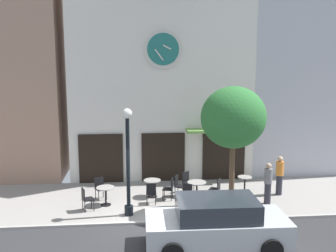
{
  "coord_description": "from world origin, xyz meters",
  "views": [
    {
      "loc": [
        -0.53,
        -12.77,
        5.64
      ],
      "look_at": [
        0.89,
        2.46,
        3.05
      ],
      "focal_mm": 41.37,
      "sensor_mm": 36.0,
      "label": 1
    }
  ],
  "objects_px": {
    "cafe_table_near_door": "(245,183)",
    "cafe_chair_mid_row": "(151,192)",
    "cafe_chair_near_lamp": "(100,187)",
    "pedestrian_orange": "(280,175)",
    "parked_car_silver": "(217,223)",
    "cafe_table_near_curb": "(152,185)",
    "pedestrian_grey": "(268,183)",
    "cafe_chair_under_awning": "(86,197)",
    "cafe_chair_by_entrance": "(216,188)",
    "street_tree": "(233,118)",
    "cafe_table_center_left": "(106,192)",
    "cafe_chair_facing_street": "(178,184)",
    "cafe_chair_curbside": "(170,187)",
    "cafe_chair_near_tree": "(187,181)",
    "cafe_table_center_right": "(197,186)",
    "cafe_chair_outer": "(188,192)",
    "street_lamp": "(128,162)"
  },
  "relations": [
    {
      "from": "cafe_table_near_door",
      "to": "cafe_chair_mid_row",
      "type": "bearing_deg",
      "value": -167.02
    },
    {
      "from": "cafe_chair_near_lamp",
      "to": "pedestrian_orange",
      "type": "distance_m",
      "value": 7.55
    },
    {
      "from": "pedestrian_orange",
      "to": "parked_car_silver",
      "type": "relative_size",
      "value": 0.39
    },
    {
      "from": "cafe_table_near_curb",
      "to": "pedestrian_grey",
      "type": "bearing_deg",
      "value": -15.02
    },
    {
      "from": "cafe_chair_under_awning",
      "to": "cafe_chair_by_entrance",
      "type": "height_order",
      "value": "same"
    },
    {
      "from": "street_tree",
      "to": "cafe_chair_under_awning",
      "type": "relative_size",
      "value": 5.27
    },
    {
      "from": "street_tree",
      "to": "cafe_chair_near_lamp",
      "type": "relative_size",
      "value": 5.27
    },
    {
      "from": "cafe_table_near_curb",
      "to": "cafe_chair_under_awning",
      "type": "xyz_separation_m",
      "value": [
        -2.58,
        -1.29,
        0.01
      ]
    },
    {
      "from": "cafe_table_center_left",
      "to": "cafe_chair_under_awning",
      "type": "relative_size",
      "value": 0.82
    },
    {
      "from": "cafe_table_center_left",
      "to": "cafe_chair_facing_street",
      "type": "bearing_deg",
      "value": 13.85
    },
    {
      "from": "cafe_table_center_left",
      "to": "cafe_table_near_door",
      "type": "relative_size",
      "value": 1.0
    },
    {
      "from": "street_tree",
      "to": "cafe_chair_curbside",
      "type": "xyz_separation_m",
      "value": [
        -2.17,
        1.53,
        -3.06
      ]
    },
    {
      "from": "cafe_table_near_door",
      "to": "pedestrian_orange",
      "type": "xyz_separation_m",
      "value": [
        1.42,
        -0.28,
        0.38
      ]
    },
    {
      "from": "cafe_chair_by_entrance",
      "to": "parked_car_silver",
      "type": "distance_m",
      "value": 4.08
    },
    {
      "from": "cafe_table_near_curb",
      "to": "cafe_chair_under_awning",
      "type": "bearing_deg",
      "value": -153.55
    },
    {
      "from": "pedestrian_orange",
      "to": "pedestrian_grey",
      "type": "relative_size",
      "value": 1.0
    },
    {
      "from": "cafe_table_near_door",
      "to": "parked_car_silver",
      "type": "distance_m",
      "value": 5.19
    },
    {
      "from": "cafe_table_center_left",
      "to": "cafe_chair_near_tree",
      "type": "distance_m",
      "value": 3.61
    },
    {
      "from": "cafe_chair_near_tree",
      "to": "pedestrian_orange",
      "type": "distance_m",
      "value": 3.93
    },
    {
      "from": "cafe_table_center_left",
      "to": "cafe_table_center_right",
      "type": "bearing_deg",
      "value": 6.11
    },
    {
      "from": "parked_car_silver",
      "to": "cafe_table_near_door",
      "type": "bearing_deg",
      "value": 64.16
    },
    {
      "from": "pedestrian_grey",
      "to": "cafe_table_near_curb",
      "type": "bearing_deg",
      "value": 164.98
    },
    {
      "from": "parked_car_silver",
      "to": "cafe_table_center_right",
      "type": "bearing_deg",
      "value": 88.57
    },
    {
      "from": "cafe_table_center_left",
      "to": "cafe_chair_near_lamp",
      "type": "relative_size",
      "value": 0.82
    },
    {
      "from": "cafe_chair_by_entrance",
      "to": "cafe_chair_near_lamp",
      "type": "bearing_deg",
      "value": 173.05
    },
    {
      "from": "cafe_chair_outer",
      "to": "pedestrian_grey",
      "type": "relative_size",
      "value": 0.54
    },
    {
      "from": "cafe_chair_under_awning",
      "to": "cafe_chair_facing_street",
      "type": "xyz_separation_m",
      "value": [
        3.68,
        1.25,
        0.0
      ]
    },
    {
      "from": "cafe_chair_near_tree",
      "to": "cafe_chair_near_lamp",
      "type": "xyz_separation_m",
      "value": [
        -3.68,
        -0.46,
        0.0
      ]
    },
    {
      "from": "pedestrian_grey",
      "to": "cafe_chair_curbside",
      "type": "bearing_deg",
      "value": 167.73
    },
    {
      "from": "cafe_table_center_right",
      "to": "cafe_chair_mid_row",
      "type": "relative_size",
      "value": 0.87
    },
    {
      "from": "cafe_table_near_curb",
      "to": "cafe_table_center_right",
      "type": "bearing_deg",
      "value": -11.73
    },
    {
      "from": "cafe_chair_near_lamp",
      "to": "pedestrian_grey",
      "type": "relative_size",
      "value": 0.54
    },
    {
      "from": "cafe_table_center_right",
      "to": "cafe_chair_curbside",
      "type": "xyz_separation_m",
      "value": [
        -1.12,
        -0.0,
        -0.0
      ]
    },
    {
      "from": "cafe_table_center_right",
      "to": "cafe_chair_mid_row",
      "type": "xyz_separation_m",
      "value": [
        -1.91,
        -0.49,
        -0.0
      ]
    },
    {
      "from": "cafe_chair_near_lamp",
      "to": "parked_car_silver",
      "type": "xyz_separation_m",
      "value": [
        3.87,
        -4.55,
        0.23
      ]
    },
    {
      "from": "cafe_table_center_right",
      "to": "pedestrian_grey",
      "type": "relative_size",
      "value": 0.47
    },
    {
      "from": "cafe_chair_curbside",
      "to": "pedestrian_grey",
      "type": "height_order",
      "value": "pedestrian_grey"
    },
    {
      "from": "street_lamp",
      "to": "cafe_chair_near_tree",
      "type": "distance_m",
      "value": 3.69
    },
    {
      "from": "cafe_chair_near_tree",
      "to": "pedestrian_grey",
      "type": "xyz_separation_m",
      "value": [
        3.0,
        -1.64,
        0.33
      ]
    },
    {
      "from": "cafe_table_center_left",
      "to": "cafe_table_near_door",
      "type": "height_order",
      "value": "same"
    },
    {
      "from": "cafe_chair_outer",
      "to": "pedestrian_orange",
      "type": "distance_m",
      "value": 4.12
    },
    {
      "from": "cafe_chair_facing_street",
      "to": "pedestrian_orange",
      "type": "distance_m",
      "value": 4.31
    },
    {
      "from": "cafe_table_center_left",
      "to": "parked_car_silver",
      "type": "relative_size",
      "value": 0.17
    },
    {
      "from": "street_lamp",
      "to": "cafe_table_center_right",
      "type": "relative_size",
      "value": 5.08
    },
    {
      "from": "cafe_table_center_left",
      "to": "pedestrian_grey",
      "type": "height_order",
      "value": "pedestrian_grey"
    },
    {
      "from": "cafe_table_near_door",
      "to": "cafe_chair_under_awning",
      "type": "bearing_deg",
      "value": -168.3
    },
    {
      "from": "cafe_table_near_curb",
      "to": "cafe_chair_mid_row",
      "type": "height_order",
      "value": "cafe_chair_mid_row"
    },
    {
      "from": "cafe_table_center_left",
      "to": "cafe_table_near_door",
      "type": "distance_m",
      "value": 5.91
    },
    {
      "from": "cafe_chair_near_tree",
      "to": "cafe_chair_outer",
      "type": "relative_size",
      "value": 1.0
    },
    {
      "from": "street_lamp",
      "to": "cafe_chair_by_entrance",
      "type": "height_order",
      "value": "street_lamp"
    }
  ]
}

